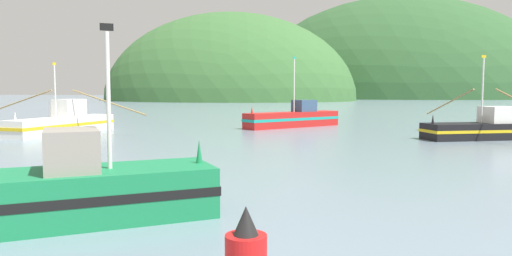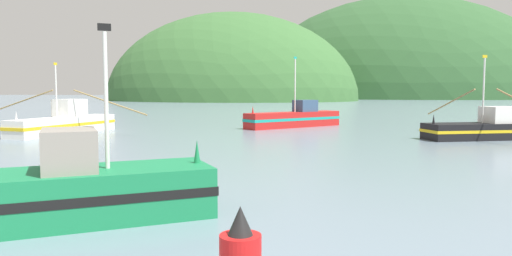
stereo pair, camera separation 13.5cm
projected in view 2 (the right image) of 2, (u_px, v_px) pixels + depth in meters
name	position (u px, v px, depth m)	size (l,w,h in m)	color
hill_far_right	(230.00, 100.00, 173.30)	(93.66, 74.93, 63.48)	#386633
hill_far_center	(395.00, 98.00, 234.52)	(148.97, 119.18, 98.26)	#2D562D
fishing_boat_white	(65.00, 123.00, 38.96)	(15.85, 10.81, 5.83)	white
fishing_boat_black	(486.00, 128.00, 34.36)	(9.00, 13.60, 6.14)	black
fishing_boat_green	(96.00, 189.00, 13.00)	(6.33, 5.92, 5.41)	#197A47
fishing_boat_red	(295.00, 118.00, 45.80)	(7.85, 10.02, 6.85)	red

